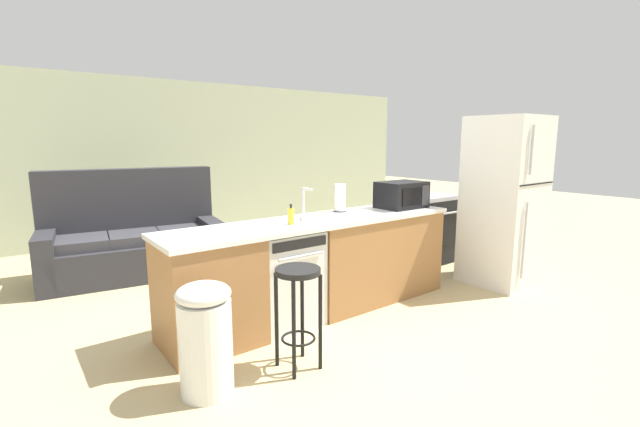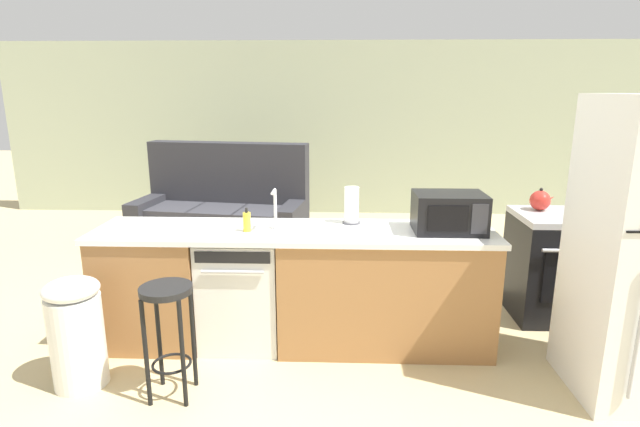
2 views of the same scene
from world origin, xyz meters
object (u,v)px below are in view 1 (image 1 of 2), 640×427
couch (134,241)px  trash_bin (205,337)px  dishwasher (282,277)px  soap_bottle (291,216)px  paper_towel_roll (340,198)px  stove_range (424,228)px  kettle (410,188)px  microwave (402,195)px  bar_stool (298,296)px  refrigerator (504,201)px

couch → trash_bin: bearing=-95.6°
couch → dishwasher: bearing=-74.0°
soap_bottle → trash_bin: bearing=-151.2°
dishwasher → paper_towel_roll: 1.05m
stove_range → kettle: 0.57m
microwave → couch: 3.27m
paper_towel_roll → bar_stool: bearing=-141.1°
paper_towel_roll → couch: couch is taller
paper_towel_roll → bar_stool: size_ratio=0.38×
dishwasher → bar_stool: size_ratio=1.14×
stove_range → microwave: (-1.08, -0.55, 0.59)m
stove_range → couch: couch is taller
bar_stool → stove_range: bearing=23.6°
microwave → kettle: (0.91, 0.68, -0.05)m
trash_bin → kettle: bearing=21.0°
kettle → bar_stool: kettle is taller
soap_bottle → couch: couch is taller
dishwasher → couch: (-0.67, 2.34, -0.03)m
stove_range → soap_bottle: size_ratio=5.11×
trash_bin → bar_stool: bearing=-8.8°
dishwasher → couch: bearing=106.0°
bar_stool → refrigerator: bearing=3.5°
refrigerator → soap_bottle: refrigerator is taller
trash_bin → stove_range: bearing=18.3°
bar_stool → paper_towel_roll: bearing=38.9°
microwave → dishwasher: bearing=180.0°
refrigerator → trash_bin: 3.61m
dishwasher → paper_towel_roll: bearing=13.3°
microwave → trash_bin: 2.65m
couch → soap_bottle: bearing=-72.9°
couch → refrigerator: bearing=-41.4°
dishwasher → stove_range: size_ratio=0.93×
refrigerator → couch: bearing=138.6°
stove_range → bar_stool: (-2.92, -1.28, 0.08)m
refrigerator → paper_towel_roll: size_ratio=6.65×
paper_towel_roll → trash_bin: (-1.79, -0.82, -0.66)m
soap_bottle → kettle: (2.37, 0.74, 0.01)m
paper_towel_roll → soap_bottle: (-0.76, -0.26, -0.07)m
dishwasher → bar_stool: 0.80m
kettle → bar_stool: size_ratio=0.28×
soap_bottle → trash_bin: size_ratio=0.24×
bar_stool → trash_bin: size_ratio=1.00×
kettle → refrigerator: bearing=-82.3°
stove_range → kettle: bearing=141.8°
bar_stool → couch: (-0.35, 3.07, -0.14)m
refrigerator → bar_stool: (-2.92, -0.18, -0.40)m
microwave → bar_stool: 2.04m
bar_stool → microwave: bearing=21.6°
microwave → paper_towel_roll: paper_towel_roll is taller
trash_bin → couch: size_ratio=0.35×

